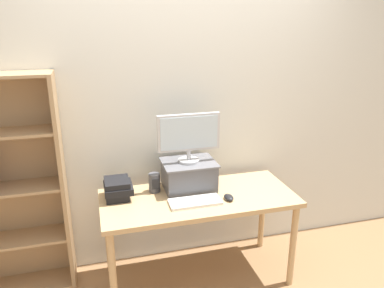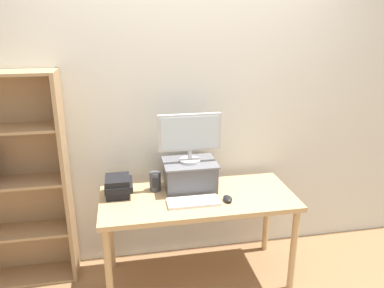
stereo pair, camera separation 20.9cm
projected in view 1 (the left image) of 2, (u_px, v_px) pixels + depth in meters
name	position (u px, v px, depth m)	size (l,w,h in m)	color
ground_plane	(198.00, 276.00, 3.01)	(12.00, 12.00, 0.00)	olive
back_wall	(184.00, 107.00, 2.99)	(7.00, 0.08, 2.60)	silver
desk	(198.00, 206.00, 2.80)	(1.44, 0.63, 0.72)	tan
bookshelf_unit	(0.00, 187.00, 2.65)	(0.83, 0.28, 1.64)	tan
riser_box	(189.00, 174.00, 2.87)	(0.40, 0.32, 0.22)	#515156
computer_monitor	(189.00, 135.00, 2.77)	(0.47, 0.16, 0.37)	#B7B7BA
keyboard	(195.00, 202.00, 2.67)	(0.37, 0.16, 0.02)	silver
computer_mouse	(229.00, 197.00, 2.72)	(0.06, 0.10, 0.04)	black
book_stack	(117.00, 189.00, 2.73)	(0.20, 0.23, 0.15)	black
desk_speaker	(154.00, 183.00, 2.83)	(0.09, 0.09, 0.15)	#4C4C51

